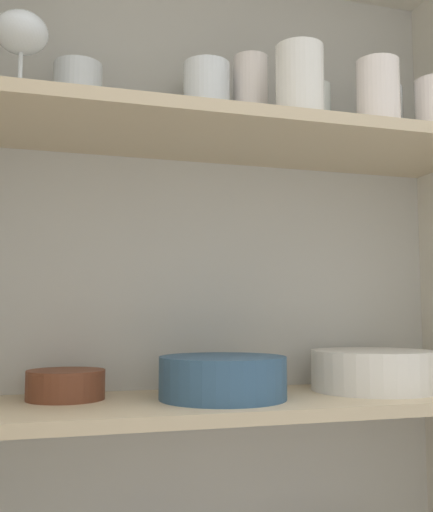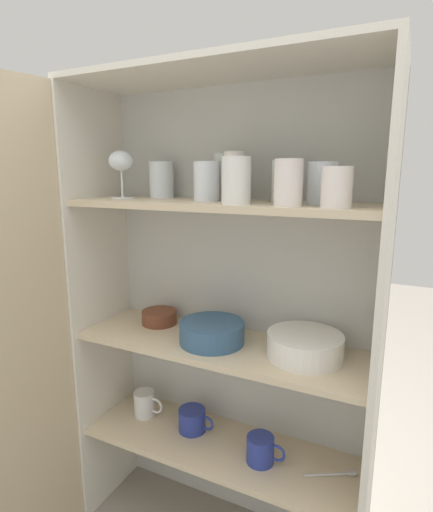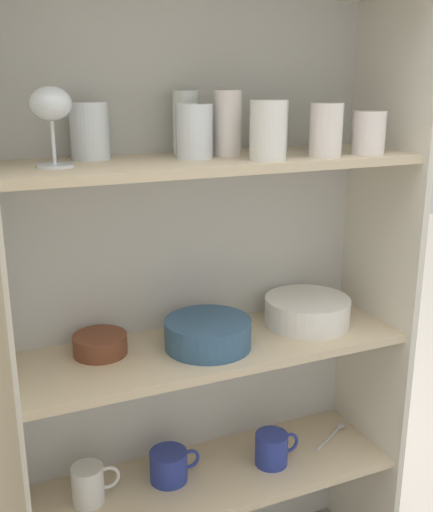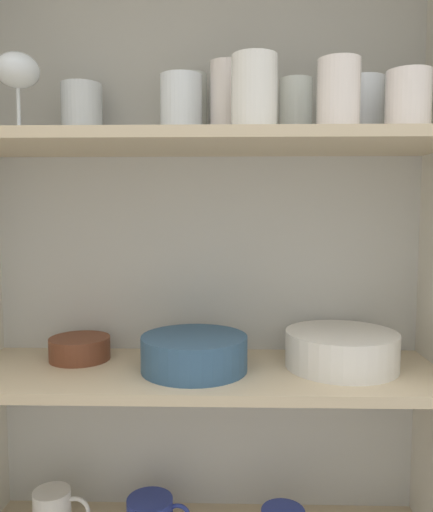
{
  "view_description": "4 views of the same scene",
  "coord_description": "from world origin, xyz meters",
  "px_view_note": "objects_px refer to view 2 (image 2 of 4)",
  "views": [
    {
      "loc": [
        -0.31,
        -0.81,
        0.87
      ],
      "look_at": [
        -0.01,
        0.19,
        0.97
      ],
      "focal_mm": 42.0,
      "sensor_mm": 36.0,
      "label": 1
    },
    {
      "loc": [
        0.52,
        -0.93,
        1.26
      ],
      "look_at": [
        -0.01,
        0.16,
        1.01
      ],
      "focal_mm": 28.0,
      "sensor_mm": 36.0,
      "label": 2
    },
    {
      "loc": [
        -0.53,
        -1.08,
        1.34
      ],
      "look_at": [
        -0.0,
        0.12,
        0.96
      ],
      "focal_mm": 42.0,
      "sensor_mm": 36.0,
      "label": 3
    },
    {
      "loc": [
        0.05,
        -0.82,
        1.04
      ],
      "look_at": [
        0.02,
        0.14,
        0.95
      ],
      "focal_mm": 35.0,
      "sensor_mm": 36.0,
      "label": 4
    }
  ],
  "objects_px": {
    "serving_bowl_small": "(159,316)",
    "coffee_mug_primary": "(145,404)",
    "plate_stack_white": "(305,346)",
    "mixing_bowl_large": "(212,331)"
  },
  "relations": [
    {
      "from": "serving_bowl_small",
      "to": "coffee_mug_primary",
      "type": "relative_size",
      "value": 1.06
    },
    {
      "from": "plate_stack_white",
      "to": "coffee_mug_primary",
      "type": "relative_size",
      "value": 1.87
    },
    {
      "from": "coffee_mug_primary",
      "to": "serving_bowl_small",
      "type": "bearing_deg",
      "value": 31.71
    },
    {
      "from": "mixing_bowl_large",
      "to": "serving_bowl_small",
      "type": "bearing_deg",
      "value": 165.08
    },
    {
      "from": "serving_bowl_small",
      "to": "coffee_mug_primary",
      "type": "distance_m",
      "value": 0.35
    },
    {
      "from": "serving_bowl_small",
      "to": "plate_stack_white",
      "type": "bearing_deg",
      "value": -4.1
    },
    {
      "from": "mixing_bowl_large",
      "to": "coffee_mug_primary",
      "type": "xyz_separation_m",
      "value": [
        -0.3,
        0.03,
        -0.36
      ]
    },
    {
      "from": "mixing_bowl_large",
      "to": "serving_bowl_small",
      "type": "relative_size",
      "value": 1.65
    },
    {
      "from": "plate_stack_white",
      "to": "coffee_mug_primary",
      "type": "distance_m",
      "value": 0.69
    },
    {
      "from": "serving_bowl_small",
      "to": "coffee_mug_primary",
      "type": "height_order",
      "value": "serving_bowl_small"
    }
  ]
}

